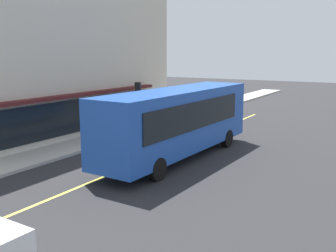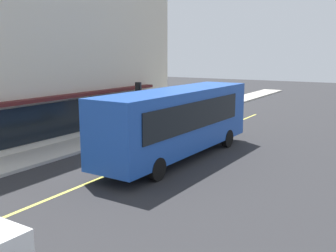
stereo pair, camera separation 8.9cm
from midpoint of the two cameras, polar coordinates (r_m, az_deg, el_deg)
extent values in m
plane|color=#28282B|center=(18.83, -5.20, -5.64)|extent=(120.00, 120.00, 0.00)
cube|color=#B2ADA3|center=(21.97, -15.62, -3.41)|extent=(80.00, 2.51, 0.15)
cube|color=#D8D14C|center=(18.83, -5.20, -5.63)|extent=(36.00, 0.16, 0.01)
cube|color=beige|center=(28.44, -21.89, 10.10)|extent=(21.05, 11.39, 10.71)
cube|color=#4C1919|center=(24.13, -12.82, 4.53)|extent=(14.73, 0.70, 0.20)
cube|color=black|center=(24.45, -13.07, 1.53)|extent=(12.63, 0.08, 2.00)
cube|color=#1E4CAD|center=(19.47, 1.36, 0.99)|extent=(11.07, 2.84, 3.00)
cube|color=black|center=(24.19, 8.11, 3.66)|extent=(0.19, 2.10, 1.80)
cube|color=black|center=(19.85, -2.22, 2.23)|extent=(8.80, 0.34, 1.32)
cube|color=black|center=(18.53, 4.24, 1.60)|extent=(8.80, 0.34, 1.32)
cube|color=#0CF259|center=(24.16, 8.24, 5.77)|extent=(0.14, 1.90, 0.36)
cube|color=#2D2D33|center=(24.52, 8.11, -0.06)|extent=(0.24, 2.40, 0.40)
cylinder|color=black|center=(23.29, 3.48, -1.16)|extent=(1.01, 0.33, 1.00)
cylinder|color=black|center=(22.31, 8.55, -1.80)|extent=(1.01, 0.33, 1.00)
cylinder|color=black|center=(17.66, -7.81, -5.11)|extent=(1.01, 0.33, 1.00)
cylinder|color=black|center=(16.33, -1.73, -6.33)|extent=(1.01, 0.33, 1.00)
cylinder|color=#2D2D33|center=(26.10, -4.16, 2.90)|extent=(0.12, 0.12, 3.20)
cube|color=black|center=(26.08, -4.56, 5.43)|extent=(0.30, 0.30, 0.90)
sphere|color=red|center=(26.16, -4.87, 6.03)|extent=(0.18, 0.18, 0.18)
sphere|color=orange|center=(26.18, -4.86, 5.44)|extent=(0.18, 0.18, 0.18)
sphere|color=green|center=(26.21, -4.85, 4.86)|extent=(0.18, 0.18, 0.18)
cylinder|color=black|center=(31.28, -0.86, 1.98)|extent=(0.18, 0.18, 0.78)
cylinder|color=#B28C33|center=(31.19, -0.86, 3.25)|extent=(0.34, 0.34, 0.62)
sphere|color=tan|center=(31.14, -0.86, 4.01)|extent=(0.22, 0.22, 0.22)
camera|label=1|loc=(0.04, -90.13, -0.02)|focal=41.57mm
camera|label=2|loc=(0.04, 89.87, 0.02)|focal=41.57mm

